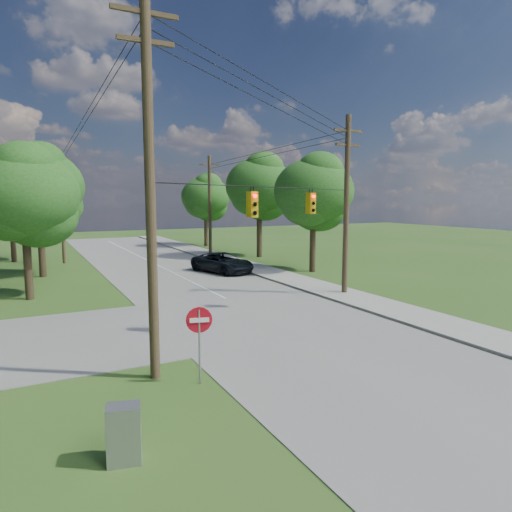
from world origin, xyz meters
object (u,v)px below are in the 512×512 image
pole_north_w (62,205)px  pole_north_e (210,204)px  control_cabinet (124,434)px  do_not_enter_sign (199,328)px  pole_sw (150,181)px  pole_ne (346,203)px  car_main_north (223,263)px

pole_north_w → pole_north_e: bearing=0.0°
control_cabinet → do_not_enter_sign: bearing=62.1°
pole_sw → pole_north_e: bearing=65.5°
pole_north_e → control_cabinet: (-15.33, -34.00, -4.48)m
pole_north_w → do_not_enter_sign: 30.96m
do_not_enter_sign → pole_north_w: bearing=106.8°
control_cabinet → pole_north_e: bearing=79.8°
pole_ne → car_main_north: size_ratio=1.92×
car_main_north → control_cabinet: 25.65m
pole_north_w → control_cabinet: 34.32m
pole_sw → do_not_enter_sign: 4.73m
car_main_north → pole_north_e: bearing=55.4°
pole_sw → car_main_north: bearing=61.1°
pole_sw → control_cabinet: 7.34m
pole_north_e → do_not_enter_sign: 33.32m
control_cabinet → do_not_enter_sign: size_ratio=0.53×
car_main_north → pole_north_w: bearing=115.1°
pole_ne → control_cabinet: size_ratio=8.11×
pole_sw → pole_ne: (13.50, 7.60, -0.76)m
car_main_north → do_not_enter_sign: (-9.00, -19.45, 0.99)m
car_main_north → control_cabinet: car_main_north is taller
do_not_enter_sign → pole_ne: bearing=49.2°
pole_north_e → pole_north_w: 13.90m
pole_ne → control_cabinet: bearing=-141.9°
pole_ne → do_not_enter_sign: pole_ne is taller
pole_north_e → pole_north_w: bearing=180.0°
control_cabinet → do_not_enter_sign: 4.52m
pole_north_e → do_not_enter_sign: bearing=-112.0°
pole_sw → pole_north_e: pole_sw is taller
do_not_enter_sign → control_cabinet: bearing=-118.0°
pole_north_w → pole_ne: bearing=-57.7°
car_main_north → do_not_enter_sign: 21.45m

